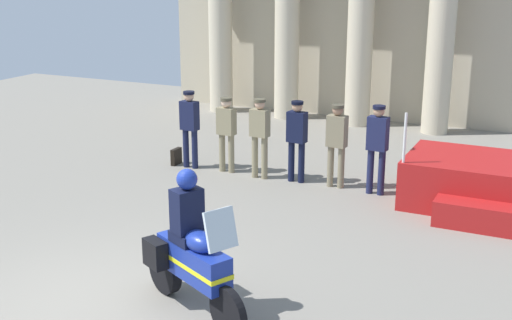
% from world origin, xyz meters
% --- Properties ---
extents(ground_plane, '(28.73, 28.73, 0.00)m').
position_xyz_m(ground_plane, '(0.00, 0.00, 0.00)').
color(ground_plane, gray).
extents(reviewing_stand, '(3.29, 2.34, 1.79)m').
position_xyz_m(reviewing_stand, '(4.39, 6.01, 0.43)').
color(reviewing_stand, '#A51919').
rests_on(reviewing_stand, ground_plane).
extents(officer_in_row_0, '(0.40, 0.25, 1.68)m').
position_xyz_m(officer_in_row_0, '(-1.95, 5.88, 0.99)').
color(officer_in_row_0, '#141938').
rests_on(officer_in_row_0, ground_plane).
extents(officer_in_row_1, '(0.40, 0.25, 1.61)m').
position_xyz_m(officer_in_row_1, '(-1.10, 5.96, 0.95)').
color(officer_in_row_1, '#847A5B').
rests_on(officer_in_row_1, ground_plane).
extents(officer_in_row_2, '(0.40, 0.25, 1.67)m').
position_xyz_m(officer_in_row_2, '(-0.28, 5.87, 0.99)').
color(officer_in_row_2, '#847A5B').
rests_on(officer_in_row_2, ground_plane).
extents(officer_in_row_3, '(0.40, 0.25, 1.67)m').
position_xyz_m(officer_in_row_3, '(0.50, 5.96, 0.98)').
color(officer_in_row_3, black).
rests_on(officer_in_row_3, ground_plane).
extents(officer_in_row_4, '(0.40, 0.25, 1.67)m').
position_xyz_m(officer_in_row_4, '(1.33, 5.98, 0.98)').
color(officer_in_row_4, '#7A7056').
rests_on(officer_in_row_4, ground_plane).
extents(officer_in_row_5, '(0.40, 0.25, 1.74)m').
position_xyz_m(officer_in_row_5, '(2.16, 5.92, 1.03)').
color(officer_in_row_5, '#191E42').
rests_on(officer_in_row_5, ground_plane).
extents(motorcycle_with_rider, '(1.93, 1.12, 1.90)m').
position_xyz_m(motorcycle_with_rider, '(1.31, 0.46, 0.79)').
color(motorcycle_with_rider, black).
rests_on(motorcycle_with_rider, ground_plane).
extents(briefcase_on_ground, '(0.10, 0.32, 0.36)m').
position_xyz_m(briefcase_on_ground, '(-2.36, 5.95, 0.18)').
color(briefcase_on_ground, black).
rests_on(briefcase_on_ground, ground_plane).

